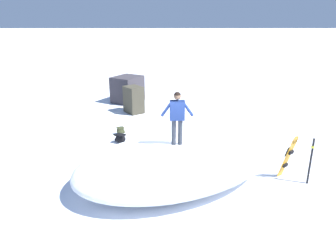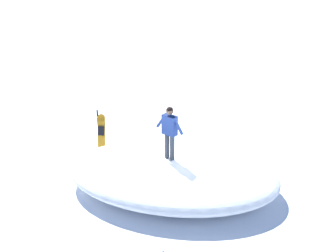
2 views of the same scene
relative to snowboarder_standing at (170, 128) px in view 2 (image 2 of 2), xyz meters
name	(u,v)px [view 2 (image 2 of 2)]	position (x,y,z in m)	size (l,w,h in m)	color
ground	(182,199)	(-0.63, 0.17, -2.11)	(240.00, 240.00, 0.00)	white
snow_mound	(172,174)	(-0.04, -0.08, -1.56)	(6.59, 4.20, 1.10)	white
snowboarder_standing	(170,128)	(0.00, 0.00, 0.00)	(1.02, 0.23, 1.69)	#333842
snowboard_primary_upright	(102,135)	(3.49, -0.22, -1.33)	(0.48, 0.51, 1.51)	orange
trail_marker_pole	(98,127)	(4.05, -0.54, -1.31)	(0.10, 0.10, 1.49)	black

